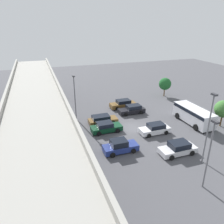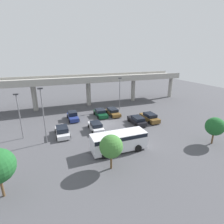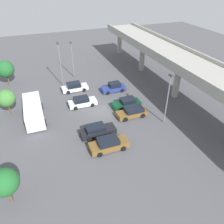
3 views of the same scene
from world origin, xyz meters
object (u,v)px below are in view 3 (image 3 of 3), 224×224
Objects in this scene: parked_car_6 at (109,144)px; tree_front_left at (5,69)px; tree_front_centre at (6,98)px; tree_front_far_right at (5,182)px; parked_car_4 at (132,112)px; parked_car_0 at (75,87)px; parked_car_2 at (82,102)px; lamp_post_by_overpass at (168,96)px; parked_car_5 at (97,131)px; lamp_post_mid_lot at (72,57)px; parked_car_3 at (127,103)px; lamp_post_near_aisle at (60,62)px; shuttle_bus at (33,110)px; parked_car_1 at (114,87)px.

tree_front_left reaches higher than parked_car_6.
tree_front_centre is (-12.52, -11.50, 2.13)m from parked_car_6.
tree_front_far_right is at bearing 1.09° from tree_front_left.
parked_car_4 is 19.51m from tree_front_far_right.
tree_front_centre is at bearing -158.23° from parked_car_0.
lamp_post_by_overpass is at bearing -41.36° from parked_car_2.
parked_car_6 is at bearing -80.59° from parked_car_5.
parked_car_0 is 13.00m from parked_car_4.
lamp_post_mid_lot is at bearing -73.41° from parked_car_4.
parked_car_3 is 10.29m from parked_car_6.
tree_front_left is at bearing -45.45° from parked_car_4.
parked_car_0 is 0.65× the size of lamp_post_mid_lot.
tree_front_far_right is (27.06, 0.51, -0.57)m from tree_front_left.
parked_car_4 is (11.36, 6.33, -0.01)m from parked_car_0.
tree_front_far_right is (16.14, 0.20, -0.13)m from tree_front_centre.
parked_car_6 is at bearing -1.63° from lamp_post_mid_lot.
parked_car_2 is 0.63× the size of lamp_post_mid_lot.
parked_car_0 is 5.11m from lamp_post_near_aisle.
parked_car_0 reaches higher than parked_car_5.
tree_front_left reaches higher than shuttle_bus.
parked_car_3 is 0.61× the size of shuttle_bus.
parked_car_1 is 0.90× the size of tree_front_left.
shuttle_bus is 4.36m from tree_front_centre.
shuttle_bus is (-4.59, -13.91, 0.84)m from parked_car_4.
parked_car_3 is 1.09× the size of tree_front_centre.
parked_car_2 is (5.68, -0.00, -0.01)m from parked_car_0.
parked_car_1 is 1.08× the size of tree_front_far_right.
lamp_post_near_aisle reaches higher than parked_car_6.
parked_car_4 is 0.98× the size of parked_car_5.
parked_car_4 is 16.50m from lamp_post_near_aisle.
lamp_post_near_aisle is at bearing -53.06° from parked_car_3.
tree_front_far_right is (17.77, -17.41, 2.00)m from parked_car_1.
parked_car_0 is 13.30m from tree_front_left.
lamp_post_mid_lot is at bearing 145.38° from shuttle_bus.
parked_car_5 is 12.88m from tree_front_far_right.
parked_car_1 is at bearing 32.18° from lamp_post_mid_lot.
parked_car_0 is at bearing 89.98° from parked_car_2.
parked_car_1 is 24.96m from tree_front_far_right.
tree_front_centre is (6.83, -9.28, -2.00)m from lamp_post_near_aisle.
lamp_post_near_aisle is at bearing 101.76° from parked_car_2.
parked_car_6 is 0.65× the size of shuttle_bus.
parked_car_3 is (8.60, 6.61, -0.02)m from parked_car_0.
parked_car_5 is 14.63m from tree_front_centre.
parked_car_3 is at bearing 49.78° from tree_front_left.
tree_front_far_right is at bearing -125.98° from parked_car_2.
parked_car_3 reaches higher than parked_car_4.
tree_front_left reaches higher than tree_front_centre.
tree_front_left is at bearing -178.33° from tree_front_centre.
parked_car_3 is (2.92, 6.61, -0.01)m from parked_car_2.
lamp_post_by_overpass reaches higher than shuttle_bus.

